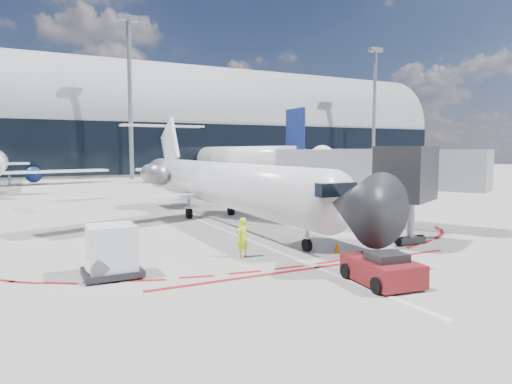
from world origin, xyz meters
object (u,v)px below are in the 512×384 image
regional_jet (218,182)px  ramp_worker (242,237)px  uld_container (112,251)px  pushback_tug (382,269)px

regional_jet → ramp_worker: (-3.20, -10.69, -1.64)m
ramp_worker → uld_container: (-5.67, -0.65, 0.09)m
pushback_tug → uld_container: size_ratio=2.17×
pushback_tug → regional_jet: bearing=95.3°
regional_jet → pushback_tug: regional_jet is taller
uld_container → regional_jet: bearing=52.4°
regional_jet → pushback_tug: size_ratio=6.62×
regional_jet → uld_container: 14.48m
pushback_tug → ramp_worker: size_ratio=2.58×
ramp_worker → pushback_tug: bearing=98.0°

